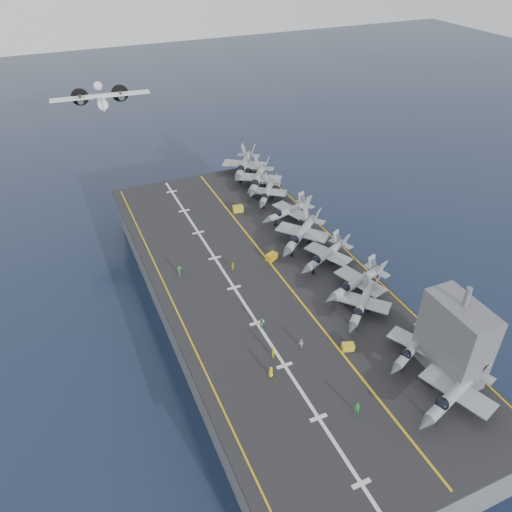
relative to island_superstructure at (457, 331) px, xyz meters
name	(u,v)px	position (x,y,z in m)	size (l,w,h in m)	color
ground	(264,322)	(-15.00, 30.00, -17.90)	(500.00, 500.00, 0.00)	#142135
hull	(265,302)	(-15.00, 30.00, -12.90)	(36.00, 90.00, 10.00)	#56595E
flight_deck	(265,280)	(-15.00, 30.00, -7.70)	(38.00, 92.00, 0.40)	black
foul_line	(280,275)	(-12.00, 30.00, -7.48)	(0.35, 90.00, 0.02)	gold
landing_centerline	(234,288)	(-21.00, 30.00, -7.48)	(0.50, 90.00, 0.02)	silver
deck_edge_port	(174,304)	(-32.00, 30.00, -7.48)	(0.25, 90.00, 0.02)	gold
deck_edge_stbd	(352,256)	(3.50, 30.00, -7.48)	(0.25, 90.00, 0.02)	gold
island_superstructure	(457,331)	(0.00, 0.00, 0.00)	(5.00, 10.00, 15.00)	#56595E
fighter_jet_0	(455,392)	(-3.70, -5.38, -4.92)	(17.25, 14.11, 5.17)	#90969E
fighter_jet_1	(415,345)	(-2.69, 4.01, -5.29)	(15.13, 13.10, 4.42)	#A0A8B2
fighter_jet_2	(362,303)	(-4.45, 15.10, -5.20)	(15.76, 15.37, 4.60)	#9BA4AD
fighter_jet_3	(357,282)	(-2.13, 20.11, -5.05)	(16.21, 13.05, 4.90)	#A1AAB0
fighter_jet_4	(326,254)	(-2.79, 29.58, -5.15)	(16.09, 13.91, 4.70)	gray
fighter_jet_5	(301,233)	(-3.81, 37.51, -4.77)	(18.81, 18.17, 5.47)	#9EA5AD
fighter_jet_6	(288,211)	(-1.65, 47.17, -5.21)	(15.10, 12.11, 4.58)	#A2A9B3
fighter_jet_7	(267,192)	(-2.31, 56.74, -5.22)	(14.80, 15.80, 4.57)	#8C969C
fighter_jet_8	(258,178)	(-1.83, 62.99, -4.67)	(18.15, 19.57, 5.66)	#91989E
tow_cart_a	(348,347)	(-10.75, 9.07, -6.96)	(2.06, 1.65, 1.07)	gold
tow_cart_b	(272,257)	(-11.23, 35.21, -6.86)	(2.52, 2.16, 1.28)	gold
tow_cart_c	(238,209)	(-10.13, 54.88, -6.83)	(2.45, 1.83, 1.33)	gold
crew_0	(271,372)	(-23.69, 8.95, -6.60)	(1.28, 1.09, 1.81)	yellow
crew_1	(273,352)	(-21.75, 12.26, -6.51)	(1.29, 1.42, 1.97)	gold
crew_2	(261,324)	(-20.86, 18.74, -6.61)	(1.22, 1.28, 1.78)	green
crew_3	(180,271)	(-28.70, 37.27, -6.50)	(1.09, 1.37, 2.00)	#268C33
crew_4	(233,266)	(-19.19, 35.11, -6.65)	(1.20, 1.20, 1.70)	yellow
crew_6	(357,409)	(-16.06, -1.41, -6.55)	(1.33, 1.35, 1.90)	green
crew_7	(301,344)	(-17.10, 12.23, -6.69)	(0.80, 1.07, 1.62)	silver
transport_plane	(102,102)	(-30.78, 92.58, 8.58)	(24.97, 18.10, 5.60)	white
fighter_jet_9	(244,165)	(-1.83, 71.49, -4.67)	(18.15, 19.57, 5.66)	#91989E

